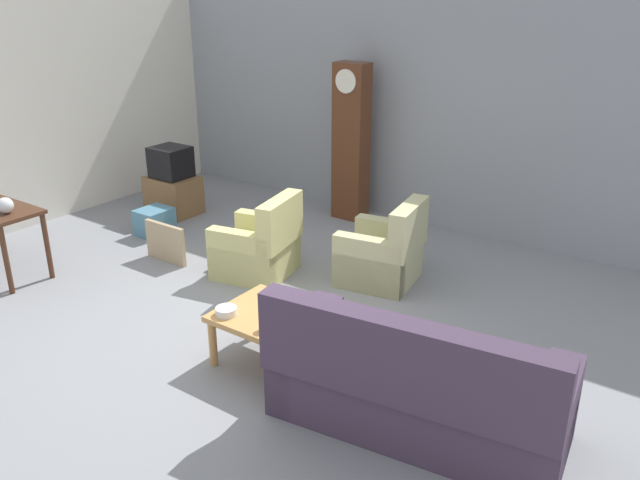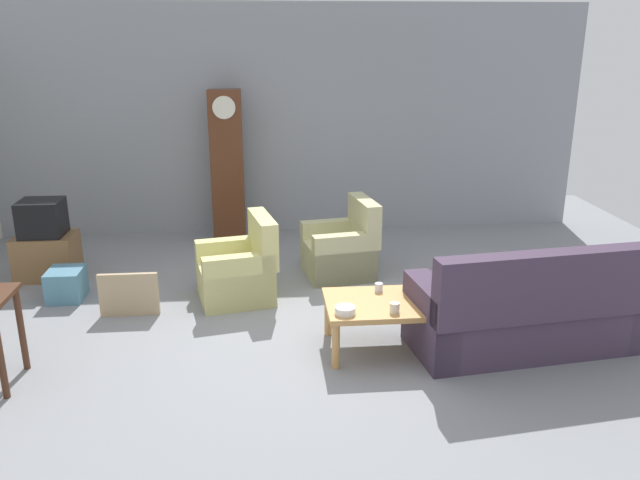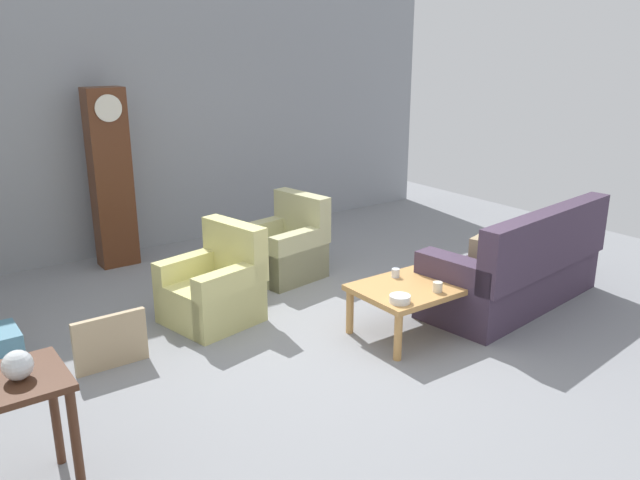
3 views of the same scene
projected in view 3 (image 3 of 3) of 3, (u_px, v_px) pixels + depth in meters
The scene contains 13 objects.
ground_plane at pixel (333, 338), 5.83m from camera, with size 10.40×10.40×0.00m, color gray.
garage_door_wall at pixel (163, 121), 8.14m from camera, with size 8.40×0.16×3.20m, color gray.
couch_floral at pixel (517, 271), 6.49m from camera, with size 2.19×1.13×1.04m.
armchair_olive_near at pixel (215, 290), 6.12m from camera, with size 0.93×0.90×0.92m.
armchair_olive_far at pixel (285, 250), 7.28m from camera, with size 0.90×0.88×0.92m.
coffee_table_wood at pixel (409, 293), 5.80m from camera, with size 0.96×0.76×0.47m.
grandfather_clock at pixel (111, 178), 7.45m from camera, with size 0.44×0.30×2.08m.
framed_picture_leaning at pixel (111, 342), 5.24m from camera, with size 0.60×0.05×0.46m, color tan.
glass_dome_cloche at pixel (18, 365), 3.54m from camera, with size 0.17×0.17×0.17m, color silver.
cup_white_porcelain at pixel (419, 264), 6.19m from camera, with size 0.09×0.09×0.10m, color white.
cup_blue_rimmed at pixel (396, 273), 5.98m from camera, with size 0.08×0.08×0.08m, color silver.
cup_cream_tall at pixel (438, 287), 5.63m from camera, with size 0.09×0.09×0.09m, color beige.
bowl_white_stacked at pixel (400, 299), 5.40m from camera, with size 0.18×0.18×0.06m, color white.
Camera 3 is at (-3.20, -4.23, 2.59)m, focal length 36.13 mm.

